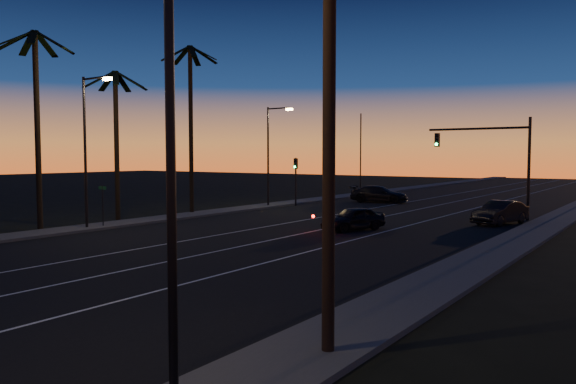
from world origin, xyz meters
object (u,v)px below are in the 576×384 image
Objects in this scene: right_car at (500,212)px; cross_car at (379,194)px; lead_car at (353,219)px; signal_mast at (493,150)px; utility_pole at (329,113)px.

right_car is 0.84× the size of cross_car.
signal_mast is at bearing 66.07° from lead_car.
utility_pole is at bearing -63.30° from lead_car.
utility_pole reaches higher than signal_mast.
utility_pole is 27.29m from right_car.
lead_car is 0.83× the size of cross_car.
utility_pole is at bearing -83.42° from right_car.
lead_car is at bearing 116.70° from utility_pole.
lead_car is (-4.98, -11.22, -4.08)m from signal_mast.
right_car is at bearing 51.37° from lead_car.
signal_mast is at bearing 113.00° from right_car.
cross_car is (-13.66, 10.75, 0.03)m from right_car.
lead_car is at bearing -113.93° from signal_mast.
cross_car is (-7.30, 18.71, 0.09)m from lead_car.
signal_mast reaches higher than right_car.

